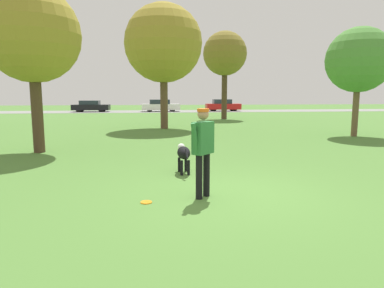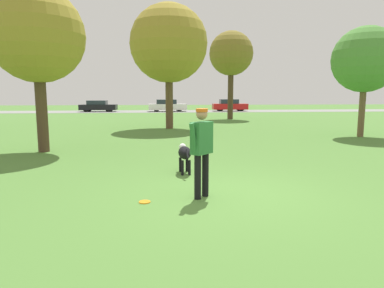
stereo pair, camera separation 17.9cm
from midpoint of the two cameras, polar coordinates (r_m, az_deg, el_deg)
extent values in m
plane|color=#4C7A33|center=(7.01, 5.08, -8.19)|extent=(120.00, 120.00, 0.00)
cube|color=gray|center=(40.93, -4.97, 5.44)|extent=(120.00, 6.00, 0.01)
cylinder|color=black|center=(6.71, 1.66, -5.11)|extent=(0.18, 0.18, 0.86)
cylinder|color=black|center=(6.52, 0.40, -5.51)|extent=(0.18, 0.18, 0.86)
cube|color=#2D7038|center=(6.48, 1.05, 1.03)|extent=(0.47, 0.47, 0.61)
cylinder|color=#2D7038|center=(6.68, 2.32, 1.25)|extent=(0.21, 0.22, 0.62)
cylinder|color=#2D7038|center=(6.28, -0.29, 0.80)|extent=(0.21, 0.22, 0.62)
sphere|color=#A87A5B|center=(6.44, 1.07, 4.99)|extent=(0.30, 0.30, 0.22)
cylinder|color=#D15B19|center=(6.44, 1.07, 5.66)|extent=(0.32, 0.32, 0.06)
ellipsoid|color=black|center=(8.61, -1.99, -1.47)|extent=(0.36, 0.69, 0.32)
ellipsoid|color=white|center=(8.79, -2.16, -1.63)|extent=(0.23, 0.19, 0.17)
sphere|color=white|center=(8.98, -2.37, -0.50)|extent=(0.20, 0.20, 0.19)
cylinder|color=black|center=(8.86, -2.73, -3.45)|extent=(0.07, 0.07, 0.37)
cylinder|color=black|center=(8.88, -1.62, -3.41)|extent=(0.07, 0.07, 0.37)
cylinder|color=black|center=(8.46, -2.34, -4.01)|extent=(0.07, 0.07, 0.37)
cylinder|color=black|center=(8.48, -1.18, -3.97)|extent=(0.07, 0.07, 0.37)
cylinder|color=black|center=(8.18, -1.53, -1.64)|extent=(0.06, 0.24, 0.21)
cylinder|color=orange|center=(6.47, -8.43, -9.58)|extent=(0.21, 0.21, 0.02)
torus|color=orange|center=(6.47, -8.43, -9.58)|extent=(0.22, 0.22, 0.02)
cylinder|color=brown|center=(18.07, 25.33, 5.06)|extent=(0.28, 0.28, 2.45)
sphere|color=#4C8938|center=(18.13, 25.80, 12.52)|extent=(3.02, 3.02, 3.02)
cylinder|color=#4C3826|center=(28.26, 5.22, 8.17)|extent=(0.45, 0.45, 3.93)
sphere|color=olive|center=(28.45, 5.31, 14.80)|extent=(3.52, 3.52, 3.52)
cylinder|color=brown|center=(20.18, -4.94, 7.14)|extent=(0.43, 0.43, 3.21)
sphere|color=olive|center=(20.38, -5.06, 16.38)|extent=(4.45, 4.45, 4.45)
cylinder|color=#4C3826|center=(12.87, -24.77, 4.81)|extent=(0.37, 0.37, 2.76)
sphere|color=olive|center=(13.00, -25.47, 16.15)|extent=(3.16, 3.16, 3.16)
cube|color=black|center=(41.37, -16.58, 5.89)|extent=(4.21, 1.93, 0.61)
cube|color=#232D38|center=(41.38, -16.78, 6.63)|extent=(2.20, 1.62, 0.47)
cylinder|color=black|center=(41.94, -14.68, 5.70)|extent=(0.64, 0.22, 0.64)
cylinder|color=black|center=(40.38, -15.04, 5.60)|extent=(0.64, 0.22, 0.64)
cylinder|color=black|center=(42.41, -18.03, 5.59)|extent=(0.64, 0.22, 0.64)
cylinder|color=black|center=(40.87, -18.50, 5.49)|extent=(0.64, 0.22, 0.64)
cube|color=white|center=(40.52, -5.36, 6.18)|extent=(4.47, 1.91, 0.68)
cube|color=#232D38|center=(40.49, -5.56, 7.02)|extent=(2.35, 1.60, 0.51)
cylinder|color=black|center=(41.39, -3.58, 5.89)|extent=(0.60, 0.22, 0.59)
cylinder|color=black|center=(39.87, -3.37, 5.80)|extent=(0.60, 0.22, 0.59)
cylinder|color=black|center=(41.23, -7.27, 5.83)|extent=(0.60, 0.22, 0.59)
cylinder|color=black|center=(39.71, -7.20, 5.74)|extent=(0.60, 0.22, 0.59)
cube|color=red|center=(41.74, 5.07, 6.25)|extent=(4.17, 1.78, 0.67)
cube|color=#232D38|center=(41.70, 4.92, 7.07)|extent=(2.18, 1.50, 0.53)
cylinder|color=black|center=(42.72, 6.53, 5.94)|extent=(0.62, 0.21, 0.62)
cylinder|color=black|center=(41.29, 6.96, 5.86)|extent=(0.62, 0.21, 0.62)
cylinder|color=black|center=(42.25, 3.22, 5.96)|extent=(0.62, 0.21, 0.62)
cylinder|color=black|center=(40.81, 3.54, 5.88)|extent=(0.62, 0.21, 0.62)
camera|label=1|loc=(0.09, -90.68, -0.10)|focal=32.00mm
camera|label=2|loc=(0.09, 89.32, 0.10)|focal=32.00mm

